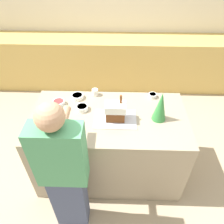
# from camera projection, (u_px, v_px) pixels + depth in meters

# --- Properties ---
(ground_plane) EXTENTS (12.00, 12.00, 0.00)m
(ground_plane) POSITION_uv_depth(u_px,v_px,m) (109.00, 168.00, 2.88)
(ground_plane) COLOR tan
(wall_back) EXTENTS (8.00, 0.05, 2.60)m
(wall_back) POSITION_uv_depth(u_px,v_px,m) (114.00, 10.00, 3.78)
(wall_back) COLOR beige
(wall_back) RESTS_ON ground_plane
(back_cabinet_block) EXTENTS (6.00, 0.60, 0.94)m
(back_cabinet_block) POSITION_uv_depth(u_px,v_px,m) (114.00, 63.00, 4.08)
(back_cabinet_block) COLOR tan
(back_cabinet_block) RESTS_ON ground_plane
(kitchen_island) EXTENTS (1.65, 0.87, 0.92)m
(kitchen_island) POSITION_uv_depth(u_px,v_px,m) (109.00, 145.00, 2.58)
(kitchen_island) COLOR gray
(kitchen_island) RESTS_ON ground_plane
(baking_tray) EXTENTS (0.43, 0.29, 0.01)m
(baking_tray) POSITION_uv_depth(u_px,v_px,m) (115.00, 119.00, 2.24)
(baking_tray) COLOR #B2B2BC
(baking_tray) RESTS_ON kitchen_island
(gingerbread_house) EXTENTS (0.21, 0.14, 0.28)m
(gingerbread_house) POSITION_uv_depth(u_px,v_px,m) (115.00, 111.00, 2.17)
(gingerbread_house) COLOR brown
(gingerbread_house) RESTS_ON baking_tray
(decorative_tree) EXTENTS (0.14, 0.14, 0.33)m
(decorative_tree) POSITION_uv_depth(u_px,v_px,m) (161.00, 106.00, 2.15)
(decorative_tree) COLOR #33843D
(decorative_tree) RESTS_ON kitchen_island
(candy_bowl_behind_tray) EXTENTS (0.13, 0.13, 0.05)m
(candy_bowl_behind_tray) POSITION_uv_depth(u_px,v_px,m) (82.00, 108.00, 2.34)
(candy_bowl_behind_tray) COLOR white
(candy_bowl_behind_tray) RESTS_ON kitchen_island
(candy_bowl_near_tray_right) EXTENTS (0.14, 0.14, 0.05)m
(candy_bowl_near_tray_right) POSITION_uv_depth(u_px,v_px,m) (77.00, 96.00, 2.50)
(candy_bowl_near_tray_right) COLOR white
(candy_bowl_near_tray_right) RESTS_ON kitchen_island
(candy_bowl_near_tray_left) EXTENTS (0.14, 0.14, 0.05)m
(candy_bowl_near_tray_left) POSITION_uv_depth(u_px,v_px,m) (59.00, 103.00, 2.41)
(candy_bowl_near_tray_left) COLOR white
(candy_bowl_near_tray_left) RESTS_ON kitchen_island
(candy_bowl_far_left) EXTENTS (0.09, 0.09, 0.05)m
(candy_bowl_far_left) POSITION_uv_depth(u_px,v_px,m) (153.00, 95.00, 2.51)
(candy_bowl_far_left) COLOR silver
(candy_bowl_far_left) RESTS_ON kitchen_island
(mug) EXTENTS (0.07, 0.07, 0.08)m
(mug) POSITION_uv_depth(u_px,v_px,m) (95.00, 92.00, 2.54)
(mug) COLOR white
(mug) RESTS_ON kitchen_island
(person) EXTENTS (0.42, 0.52, 1.58)m
(person) POSITION_uv_depth(u_px,v_px,m) (64.00, 174.00, 1.87)
(person) COLOR #424C6B
(person) RESTS_ON ground_plane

